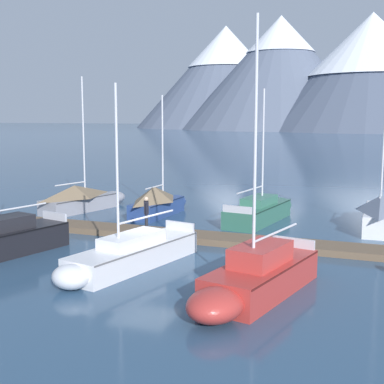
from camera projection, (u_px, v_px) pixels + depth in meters
name	position (u px, v px, depth m)	size (l,w,h in m)	color
ground_plane	(144.00, 259.00, 21.93)	(700.00, 700.00, 0.00)	#2D4C6B
mountain_west_summit	(226.00, 75.00, 260.97)	(87.94, 87.94, 49.27)	slate
mountain_central_massif	(280.00, 72.00, 232.93)	(88.49, 88.49, 49.01)	slate
mountain_shoulder_ridge	(371.00, 68.00, 210.64)	(89.77, 89.77, 46.20)	#4C566B
dock	(178.00, 235.00, 25.64)	(20.81, 2.48, 0.30)	brown
sailboat_nearest_berth	(83.00, 198.00, 33.17)	(3.22, 6.77, 8.25)	#93939E
sailboat_mid_dock_port	(159.00, 201.00, 31.61)	(2.01, 5.72, 7.09)	navy
sailboat_mid_dock_starboard	(129.00, 254.00, 20.53)	(3.22, 7.35, 7.06)	silver
sailboat_far_berth	(262.00, 210.00, 30.07)	(2.84, 7.36, 7.36)	#336B56
sailboat_outer_slip	(254.00, 278.00, 17.20)	(3.28, 6.93, 8.94)	#B2332D
sailboat_end_of_dock	(380.00, 212.00, 27.72)	(1.80, 6.22, 9.56)	white
person_on_dock	(146.00, 211.00, 25.83)	(0.37, 0.54, 1.69)	#232328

